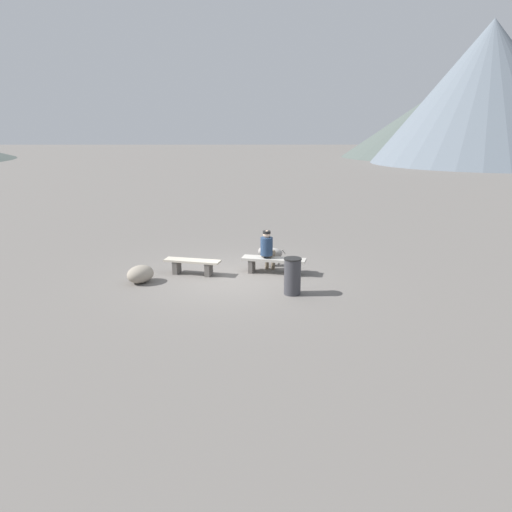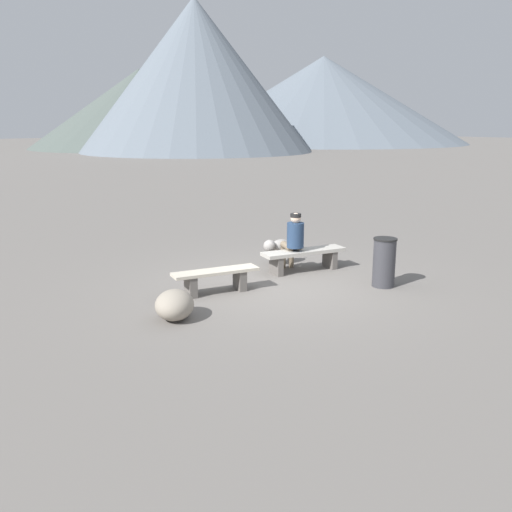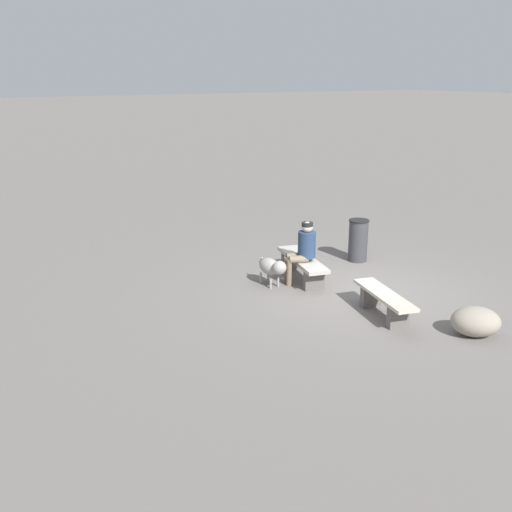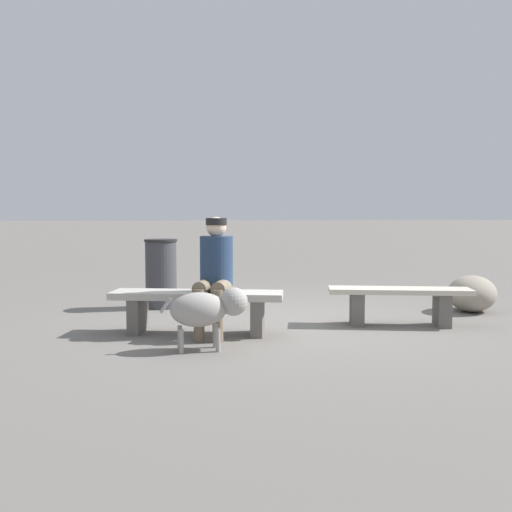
{
  "view_description": "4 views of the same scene",
  "coord_description": "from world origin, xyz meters",
  "px_view_note": "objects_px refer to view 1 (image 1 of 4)",
  "views": [
    {
      "loc": [
        0.53,
        -12.76,
        4.11
      ],
      "look_at": [
        0.61,
        -0.7,
        0.84
      ],
      "focal_mm": 33.53,
      "sensor_mm": 36.0,
      "label": 1
    },
    {
      "loc": [
        -6.86,
        -7.68,
        3.08
      ],
      "look_at": [
        0.08,
        0.79,
        0.43
      ],
      "focal_mm": 39.02,
      "sensor_mm": 36.0,
      "label": 2
    },
    {
      "loc": [
        -8.29,
        7.12,
        4.04
      ],
      "look_at": [
        1.38,
        1.44,
        0.57
      ],
      "focal_mm": 41.57,
      "sensor_mm": 36.0,
      "label": 3
    },
    {
      "loc": [
        1.45,
        6.6,
        1.29
      ],
      "look_at": [
        0.44,
        0.2,
        0.81
      ],
      "focal_mm": 40.04,
      "sensor_mm": 36.0,
      "label": 4
    }
  ],
  "objects_px": {
    "trash_bin": "(292,276)",
    "boulder": "(140,274)",
    "seated_person": "(267,248)",
    "bench_left": "(192,265)",
    "bench_right": "(274,262)",
    "dog": "(271,253)"
  },
  "relations": [
    {
      "from": "bench_right",
      "to": "dog",
      "type": "relative_size",
      "value": 2.26
    },
    {
      "from": "bench_right",
      "to": "trash_bin",
      "type": "distance_m",
      "value": 1.83
    },
    {
      "from": "trash_bin",
      "to": "boulder",
      "type": "height_order",
      "value": "trash_bin"
    },
    {
      "from": "seated_person",
      "to": "boulder",
      "type": "xyz_separation_m",
      "value": [
        -3.48,
        -0.95,
        -0.5
      ]
    },
    {
      "from": "bench_right",
      "to": "boulder",
      "type": "bearing_deg",
      "value": -153.65
    },
    {
      "from": "seated_person",
      "to": "trash_bin",
      "type": "relative_size",
      "value": 1.33
    },
    {
      "from": "seated_person",
      "to": "dog",
      "type": "relative_size",
      "value": 1.5
    },
    {
      "from": "seated_person",
      "to": "trash_bin",
      "type": "bearing_deg",
      "value": -55.42
    },
    {
      "from": "bench_right",
      "to": "seated_person",
      "type": "relative_size",
      "value": 1.51
    },
    {
      "from": "bench_left",
      "to": "trash_bin",
      "type": "relative_size",
      "value": 1.77
    },
    {
      "from": "bench_right",
      "to": "trash_bin",
      "type": "xyz_separation_m",
      "value": [
        0.4,
        -1.78,
        0.14
      ]
    },
    {
      "from": "bench_right",
      "to": "boulder",
      "type": "height_order",
      "value": "boulder"
    },
    {
      "from": "seated_person",
      "to": "boulder",
      "type": "bearing_deg",
      "value": -147.04
    },
    {
      "from": "bench_left",
      "to": "trash_bin",
      "type": "bearing_deg",
      "value": -18.16
    },
    {
      "from": "seated_person",
      "to": "trash_bin",
      "type": "distance_m",
      "value": 2.01
    },
    {
      "from": "bench_left",
      "to": "bench_right",
      "type": "bearing_deg",
      "value": 15.8
    },
    {
      "from": "bench_left",
      "to": "dog",
      "type": "xyz_separation_m",
      "value": [
        2.28,
        0.86,
        0.11
      ]
    },
    {
      "from": "trash_bin",
      "to": "seated_person",
      "type": "bearing_deg",
      "value": 106.95
    },
    {
      "from": "bench_left",
      "to": "seated_person",
      "type": "distance_m",
      "value": 2.21
    },
    {
      "from": "bench_left",
      "to": "boulder",
      "type": "distance_m",
      "value": 1.52
    },
    {
      "from": "bench_left",
      "to": "trash_bin",
      "type": "height_order",
      "value": "trash_bin"
    },
    {
      "from": "bench_right",
      "to": "trash_bin",
      "type": "bearing_deg",
      "value": -63.9
    }
  ]
}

